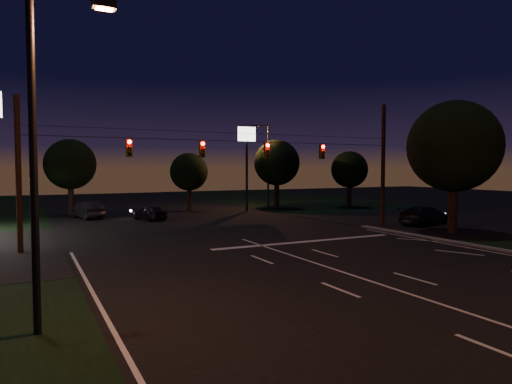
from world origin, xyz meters
TOP-DOWN VIEW (x-y plane):
  - ground at (0.00, 0.00)m, footprint 140.00×140.00m
  - cross_street_right at (20.00, 16.00)m, footprint 20.00×16.00m
  - stop_bar at (3.00, 11.50)m, footprint 12.00×0.50m
  - utility_pole_right at (12.00, 15.00)m, footprint 0.30×0.30m
  - utility_pole_left at (-12.00, 15.00)m, footprint 0.28×0.28m
  - signal_span at (-0.00, 14.96)m, footprint 24.00×0.40m
  - pole_sign_right at (8.00, 30.00)m, footprint 1.80×0.30m
  - street_light_left at (-11.24, 2.00)m, footprint 2.20×0.35m
  - street_light_right_far at (11.24, 32.00)m, footprint 2.20×0.35m
  - tree_right_near at (13.53, 10.17)m, footprint 6.00×6.00m
  - tree_far_b at (-7.98, 34.13)m, footprint 4.60×4.60m
  - tree_far_c at (3.02, 33.10)m, footprint 3.80×3.80m
  - tree_far_d at (12.02, 31.13)m, footprint 4.80×4.80m
  - tree_far_e at (20.02, 29.11)m, footprint 4.00×4.00m
  - car_oncoming_a at (-2.53, 26.78)m, footprint 2.50×3.85m
  - car_oncoming_b at (-6.96, 30.46)m, footprint 2.38×4.58m
  - car_cross at (15.44, 14.12)m, footprint 5.36×3.18m

SIDE VIEW (x-z plane):
  - ground at x=0.00m, z-range 0.00..0.00m
  - cross_street_right at x=20.00m, z-range -0.01..0.01m
  - utility_pole_right at x=12.00m, z-range -4.50..4.50m
  - utility_pole_left at x=-12.00m, z-range -4.00..4.00m
  - stop_bar at x=3.00m, z-range 0.00..0.01m
  - car_oncoming_a at x=-2.53m, z-range 0.00..1.22m
  - car_oncoming_b at x=-6.96m, z-range 0.00..1.44m
  - car_cross at x=15.44m, z-range 0.00..1.45m
  - tree_far_c at x=3.02m, z-range 0.97..6.83m
  - tree_far_e at x=20.02m, z-range 1.03..7.20m
  - tree_far_b at x=-7.98m, z-range 1.12..8.10m
  - tree_far_d at x=12.02m, z-range 1.18..8.47m
  - street_light_left at x=-11.24m, z-range 0.74..9.74m
  - street_light_right_far at x=11.24m, z-range 0.74..9.74m
  - signal_span at x=0.00m, z-range 4.72..6.28m
  - tree_right_near at x=13.53m, z-range 1.30..10.06m
  - pole_sign_right at x=8.00m, z-range 2.04..10.44m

